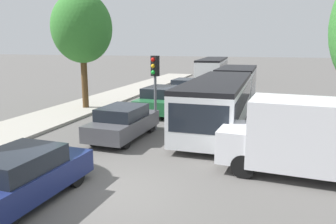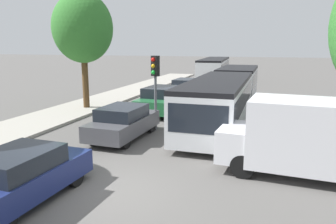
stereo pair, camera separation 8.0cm
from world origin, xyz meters
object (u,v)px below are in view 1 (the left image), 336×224
city_bus_rear (213,68)px  queued_car_green (162,100)px  traffic_light (155,76)px  queued_car_graphite (123,122)px  white_van (313,136)px  tree_left_mid (82,28)px  queued_car_navy (21,177)px  articulated_bus (228,91)px  queued_car_silver (185,88)px

city_bus_rear → queued_car_green: (0.17, -18.64, -0.60)m
traffic_light → queued_car_graphite: bearing=-7.5°
white_van → queued_car_green: bearing=-42.1°
city_bus_rear → tree_left_mid: tree_left_mid is taller
queued_car_graphite → traffic_light: (0.83, 1.66, 1.80)m
queued_car_graphite → queued_car_green: queued_car_green is taller
queued_car_green → tree_left_mid: bearing=96.9°
traffic_light → tree_left_mid: (-5.66, 3.40, 2.31)m
queued_car_navy → traffic_light: size_ratio=1.16×
city_bus_rear → queued_car_graphite: (0.24, -24.08, -0.67)m
queued_car_green → tree_left_mid: (-4.76, -0.39, 4.03)m
city_bus_rear → queued_car_green: 18.65m
articulated_bus → white_van: bearing=23.4°
white_van → articulated_bus: bearing=-62.4°
articulated_bus → queued_car_navy: bearing=-16.1°
white_van → tree_left_mid: bearing=-26.5°
queued_car_navy → queued_car_graphite: 6.00m
queued_car_silver → queued_car_green: bearing=-176.6°
articulated_bus → tree_left_mid: (-8.39, -1.06, 3.46)m
white_van → traffic_light: 7.37m
queued_car_graphite → white_van: white_van is taller
articulated_bus → queued_car_silver: bearing=-144.1°
city_bus_rear → queued_car_green: size_ratio=2.50×
articulated_bus → traffic_light: size_ratio=4.63×
queued_car_green → white_van: bearing=-134.3°
queued_car_silver → traffic_light: traffic_light is taller
queued_car_navy → tree_left_mid: size_ratio=0.58×
queued_car_navy → white_van: (7.06, 3.91, 0.56)m
queued_car_green → tree_left_mid: size_ratio=0.65×
city_bus_rear → queued_car_graphite: bearing=177.4°
city_bus_rear → queued_car_navy: (0.23, -30.08, -0.69)m
city_bus_rear → white_van: (7.29, -26.17, -0.13)m
queued_car_navy → white_van: bearing=-58.8°
traffic_light → tree_left_mid: 6.99m
traffic_light → articulated_bus: bearing=167.7°
tree_left_mid → articulated_bus: bearing=7.2°
queued_car_navy → queued_car_silver: 17.35m
queued_car_graphite → tree_left_mid: tree_left_mid is taller
queued_car_graphite → traffic_light: 2.58m
queued_car_navy → queued_car_green: 11.43m
queued_car_graphite → white_van: bearing=-104.2°
articulated_bus → queued_car_navy: 12.64m
queued_car_graphite → traffic_light: size_ratio=1.19×
queued_car_navy → articulated_bus: bearing=-14.2°
white_van → traffic_light: traffic_light is taller
white_van → traffic_light: size_ratio=1.51×
city_bus_rear → queued_car_silver: size_ratio=2.76×
queued_car_navy → queued_car_silver: bearing=2.8°
queued_car_silver → tree_left_mid: 8.84m
articulated_bus → city_bus_rear: 18.37m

